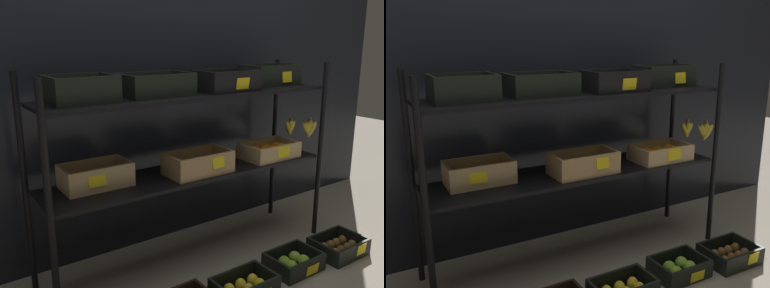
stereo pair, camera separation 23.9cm
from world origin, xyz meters
The scene contains 5 objects.
ground_plane centered at (0.00, 0.00, 0.00)m, with size 10.00×10.00×0.00m, color gray.
storefront_wall centered at (0.00, 0.41, 1.10)m, with size 4.16×0.12×2.21m, color black.
display_rack centered at (0.03, 0.00, 0.81)m, with size 1.89×0.45×1.16m.
crate_ground_apple_green centered at (0.41, -0.45, 0.04)m, with size 0.30×0.23×0.10m.
crate_ground_kiwi centered at (0.78, -0.48, 0.04)m, with size 0.32×0.25×0.10m.
Camera 2 is at (-1.12, -2.03, 1.32)m, focal length 39.18 mm.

